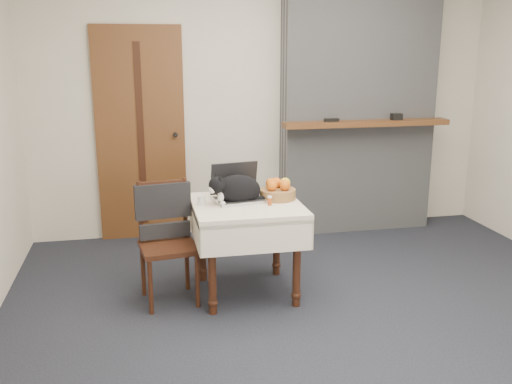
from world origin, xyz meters
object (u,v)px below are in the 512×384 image
(cat, at_px, (238,189))
(chair, at_px, (165,225))
(laptop, at_px, (238,191))
(pill_bottle, at_px, (270,200))
(door, at_px, (141,135))
(side_table, at_px, (247,218))
(fruit_basket, at_px, (278,191))
(cream_jar, at_px, (202,200))

(cat, height_order, chair, cat)
(laptop, height_order, pill_bottle, laptop)
(door, bearing_deg, cat, -65.37)
(cat, bearing_deg, side_table, -48.63)
(door, relative_size, pill_bottle, 29.36)
(door, xyz_separation_m, laptop, (0.68, -1.38, -0.23))
(cat, height_order, fruit_basket, cat)
(cat, distance_m, cream_jar, 0.28)
(side_table, bearing_deg, laptop, 110.60)
(fruit_basket, xyz_separation_m, chair, (-0.84, -0.02, -0.20))
(side_table, bearing_deg, pill_bottle, -29.61)
(laptop, distance_m, cat, 0.09)
(cat, xyz_separation_m, chair, (-0.53, 0.02, -0.24))
(side_table, bearing_deg, chair, 174.66)
(door, bearing_deg, chair, -84.55)
(door, height_order, fruit_basket, door)
(cat, bearing_deg, fruit_basket, -10.45)
(door, distance_m, pill_bottle, 1.83)
(cat, bearing_deg, door, 96.19)
(side_table, height_order, laptop, laptop)
(laptop, bearing_deg, pill_bottle, -55.19)
(cream_jar, relative_size, pill_bottle, 0.95)
(pill_bottle, height_order, chair, chair)
(cat, relative_size, pill_bottle, 7.34)
(side_table, relative_size, laptop, 1.93)
(door, relative_size, cat, 4.00)
(cream_jar, xyz_separation_m, chair, (-0.26, 0.03, -0.17))
(cream_jar, bearing_deg, pill_bottle, -12.96)
(cat, bearing_deg, chair, 159.19)
(door, relative_size, laptop, 4.94)
(door, distance_m, cat, 1.62)
(chair, bearing_deg, cat, -10.14)
(fruit_basket, bearing_deg, pill_bottle, -121.52)
(laptop, bearing_deg, cream_jar, -170.30)
(cream_jar, bearing_deg, side_table, -4.21)
(cat, distance_m, fruit_basket, 0.31)
(door, xyz_separation_m, cat, (0.67, -1.46, -0.20))
(side_table, relative_size, fruit_basket, 2.92)
(cat, height_order, pill_bottle, cat)
(pill_bottle, bearing_deg, cream_jar, 167.04)
(door, distance_m, fruit_basket, 1.74)
(fruit_basket, bearing_deg, side_table, -163.10)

